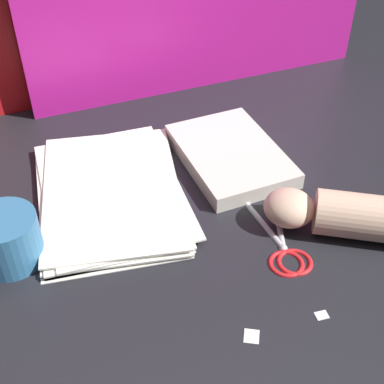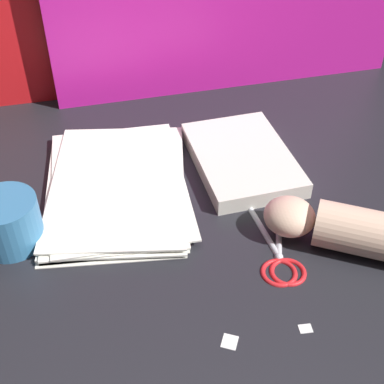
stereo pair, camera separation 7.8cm
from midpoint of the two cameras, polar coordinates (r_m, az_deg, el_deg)
The scene contains 8 objects.
ground_plane at distance 0.81m, azimuth 0.12°, elevation -3.75°, with size 6.00×6.00×0.00m, color black.
paper_stack at distance 0.87m, azimuth -5.62°, elevation 0.46°, with size 0.24×0.33×0.02m.
book_closed at distance 0.92m, azimuth 7.77°, elevation 3.44°, with size 0.18×0.24×0.03m.
scissors at distance 0.78m, azimuth 12.08°, elevation -6.54°, with size 0.08×0.19×0.01m.
hand_forearm at distance 0.80m, azimuth 20.25°, elevation -4.11°, with size 0.27×0.18×0.07m.
paper_scrap_near at distance 0.68m, azimuth 7.43°, elevation -15.72°, with size 0.03×0.03×0.00m.
paper_scrap_mid at distance 0.71m, azimuth 15.19°, elevation -14.03°, with size 0.02×0.01×0.00m.
mug at distance 0.79m, azimuth -16.42°, elevation -3.14°, with size 0.09×0.09×0.08m.
Camera 2 is at (-0.04, -0.58, 0.56)m, focal length 50.00 mm.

